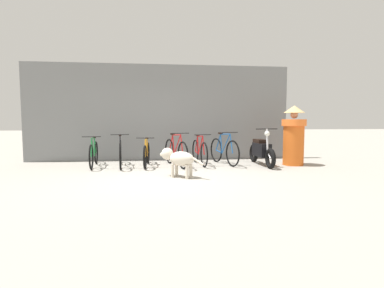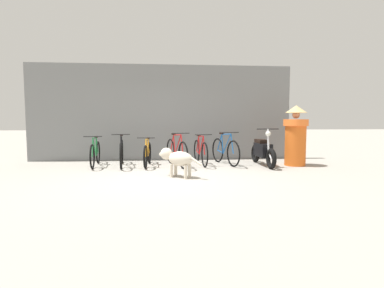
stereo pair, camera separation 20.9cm
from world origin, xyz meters
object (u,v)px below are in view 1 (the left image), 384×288
Objects in this scene: bicycle_3 at (176,152)px; bicycle_4 at (199,152)px; bicycle_2 at (147,154)px; person_in_robes at (294,135)px; bicycle_0 at (94,154)px; stray_dog at (178,158)px; bicycle_5 at (224,151)px; bicycle_1 at (120,153)px; motorcycle at (262,151)px.

bicycle_4 is at bearing 89.25° from bicycle_3.
person_in_robes is (4.00, -0.28, 0.50)m from bicycle_2.
bicycle_4 is (2.85, -0.01, 0.02)m from bicycle_0.
bicycle_2 is at bearing -31.85° from stray_dog.
bicycle_5 is at bearing 82.80° from bicycle_4.
bicycle_1 is 2.19m from stray_dog.
bicycle_2 is 0.89× the size of motorcycle.
bicycle_0 is at bearing -5.13° from stray_dog.
bicycle_5 reaches higher than bicycle_1.
bicycle_1 is 1.07× the size of bicycle_4.
bicycle_4 is (1.45, 0.09, 0.04)m from bicycle_2.
bicycle_3 is at bearing 85.50° from bicycle_2.
motorcycle reaches higher than bicycle_2.
stray_dog is (-1.41, -1.74, 0.03)m from bicycle_5.
person_in_robes is at bearing 81.43° from bicycle_0.
bicycle_0 is at bearing -91.08° from bicycle_2.
bicycle_4 is at bearing -106.30° from bicycle_5.
bicycle_4 reaches higher than bicycle_0.
person_in_robes is at bearing -122.72° from stray_dog.
motorcycle is (3.12, -0.22, 0.07)m from bicycle_2.
bicycle_0 is 5.43m from person_in_robes.
bicycle_2 is 0.96× the size of person_in_robes.
bicycle_0 is 0.71m from bicycle_1.
bicycle_5 is 0.99× the size of person_in_robes.
bicycle_3 reaches higher than bicycle_0.
bicycle_3 is 1.06× the size of bicycle_5.
bicycle_0 is 1.07× the size of bicycle_2.
bicycle_4 is 0.92× the size of motorcycle.
bicycle_1 is at bearing -88.06° from bicycle_2.
bicycle_2 is 0.97× the size of bicycle_4.
bicycle_5 is 2.24m from stray_dog.
bicycle_1 is at bearing -94.73° from motorcycle.
bicycle_1 is 2.14m from bicycle_4.
bicycle_3 is 3.26m from person_in_robes.
bicycle_0 is 2.18m from bicycle_3.
bicycle_2 is 1.45m from bicycle_4.
motorcycle is (0.98, -0.30, 0.01)m from bicycle_5.
bicycle_4 is 1.89m from stray_dog.
stray_dog is at bearing 30.68° from person_in_robes.
bicycle_1 is at bearing -15.23° from stray_dog.
stray_dog is 3.58m from person_in_robes.
bicycle_4 reaches higher than bicycle_2.
stray_dog is (2.13, -1.76, 0.07)m from bicycle_0.
person_in_robes reaches higher than motorcycle.
bicycle_3 is at bearing 79.31° from bicycle_1.
motorcycle is (1.67, -0.30, 0.03)m from bicycle_4.
bicycle_4 is 1.00× the size of bicycle_5.
bicycle_1 is at bearing 4.27° from person_in_robes.
bicycle_0 is at bearing 3.84° from person_in_robes.
bicycle_5 is 1.74× the size of stray_dog.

